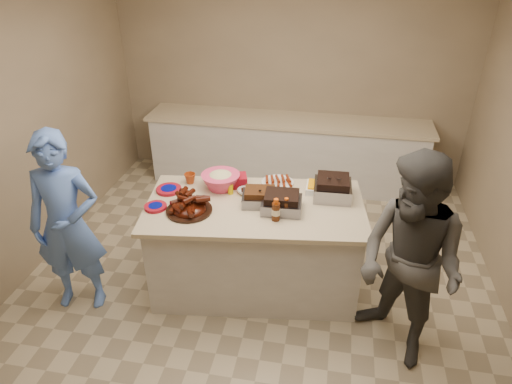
% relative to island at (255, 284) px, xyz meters
% --- Properties ---
extents(room, '(4.50, 5.00, 2.70)m').
position_rel_island_xyz_m(room, '(0.02, -0.08, 0.00)').
color(room, gray).
rests_on(room, ground).
extents(back_counter, '(3.60, 0.64, 0.90)m').
position_rel_island_xyz_m(back_counter, '(0.02, 2.12, 0.45)').
color(back_counter, beige).
rests_on(back_counter, ground).
extents(island, '(2.01, 1.23, 0.90)m').
position_rel_island_xyz_m(island, '(0.00, 0.00, 0.00)').
color(island, beige).
rests_on(island, ground).
extents(rib_platter, '(0.52, 0.52, 0.16)m').
position_rel_island_xyz_m(rib_platter, '(-0.53, -0.20, 0.90)').
color(rib_platter, '#3F1006').
rests_on(rib_platter, island).
extents(pulled_pork_tray, '(0.33, 0.27, 0.09)m').
position_rel_island_xyz_m(pulled_pork_tray, '(0.04, 0.02, 0.90)').
color(pulled_pork_tray, '#47230F').
rests_on(pulled_pork_tray, island).
extents(brisket_tray, '(0.35, 0.29, 0.10)m').
position_rel_island_xyz_m(brisket_tray, '(0.24, -0.04, 0.90)').
color(brisket_tray, black).
rests_on(brisket_tray, island).
extents(roasting_pan, '(0.34, 0.34, 0.13)m').
position_rel_island_xyz_m(roasting_pan, '(0.65, 0.26, 0.90)').
color(roasting_pan, gray).
rests_on(roasting_pan, island).
extents(coleslaw_bowl, '(0.40, 0.40, 0.24)m').
position_rel_island_xyz_m(coleslaw_bowl, '(-0.36, 0.23, 0.90)').
color(coleslaw_bowl, '#DD3A62').
rests_on(coleslaw_bowl, island).
extents(sausage_plate, '(0.37, 0.37, 0.05)m').
position_rel_island_xyz_m(sausage_plate, '(0.14, 0.42, 0.90)').
color(sausage_plate, silver).
rests_on(sausage_plate, island).
extents(mac_cheese_dish, '(0.30, 0.22, 0.08)m').
position_rel_island_xyz_m(mac_cheese_dish, '(0.56, 0.34, 0.90)').
color(mac_cheese_dish, '#F6A000').
rests_on(mac_cheese_dish, island).
extents(bbq_bottle_a, '(0.08, 0.08, 0.20)m').
position_rel_island_xyz_m(bbq_bottle_a, '(0.21, -0.20, 0.90)').
color(bbq_bottle_a, '#431C08').
rests_on(bbq_bottle_a, island).
extents(bbq_bottle_b, '(0.07, 0.07, 0.17)m').
position_rel_island_xyz_m(bbq_bottle_b, '(0.29, -0.13, 0.90)').
color(bbq_bottle_b, '#431C08').
rests_on(bbq_bottle_b, island).
extents(mustard_bottle, '(0.05, 0.05, 0.13)m').
position_rel_island_xyz_m(mustard_bottle, '(-0.25, 0.15, 0.90)').
color(mustard_bottle, '#E9C700').
rests_on(mustard_bottle, island).
extents(sauce_bowl, '(0.14, 0.06, 0.14)m').
position_rel_island_xyz_m(sauce_bowl, '(-0.13, 0.18, 0.90)').
color(sauce_bowl, silver).
rests_on(sauce_bowl, island).
extents(plate_stack_large, '(0.26, 0.26, 0.03)m').
position_rel_island_xyz_m(plate_stack_large, '(-0.82, 0.10, 0.90)').
color(plate_stack_large, maroon).
rests_on(plate_stack_large, island).
extents(plate_stack_small, '(0.22, 0.22, 0.03)m').
position_rel_island_xyz_m(plate_stack_small, '(-0.83, -0.21, 0.90)').
color(plate_stack_small, maroon).
rests_on(plate_stack_small, island).
extents(plastic_cup, '(0.12, 0.11, 0.11)m').
position_rel_island_xyz_m(plastic_cup, '(-0.67, 0.27, 0.90)').
color(plastic_cup, '#90350F').
rests_on(plastic_cup, island).
extents(basket_stack, '(0.25, 0.22, 0.11)m').
position_rel_island_xyz_m(basket_stack, '(-0.24, 0.30, 0.90)').
color(basket_stack, maroon).
rests_on(basket_stack, island).
extents(guest_blue, '(0.93, 1.76, 0.40)m').
position_rel_island_xyz_m(guest_blue, '(-1.51, -0.50, 0.00)').
color(guest_blue, '#567FD6').
rests_on(guest_blue, ground).
extents(guest_gray, '(1.85, 1.78, 0.66)m').
position_rel_island_xyz_m(guest_gray, '(1.25, -0.55, 0.00)').
color(guest_gray, '#4A4742').
rests_on(guest_gray, ground).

